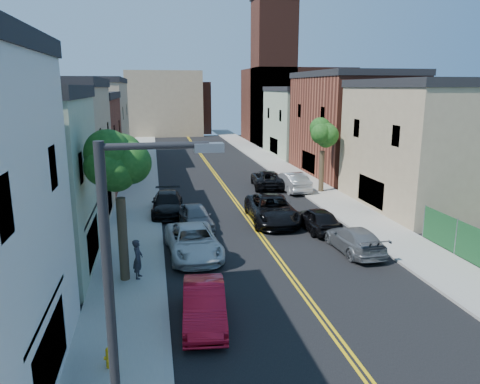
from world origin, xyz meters
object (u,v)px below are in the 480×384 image
dark_car_right_far (267,179)px  pedestrian_left (138,259)px  red_sedan (204,305)px  fire_hydrant (109,357)px  grey_car_left (196,217)px  silver_car_right (291,181)px  white_pickup (193,241)px  black_car_right (317,219)px  grey_car_right (354,239)px  black_car_left (168,203)px  black_suv_lane (272,209)px

dark_car_right_far → pedestrian_left: size_ratio=2.98×
red_sedan → fire_hydrant: bearing=-138.0°
red_sedan → grey_car_left: (0.84, 12.31, 0.02)m
silver_car_right → dark_car_right_far: (-1.70, 1.85, -0.07)m
white_pickup → grey_car_left: (0.61, 4.93, -0.03)m
fire_hydrant → black_car_right: bearing=47.4°
black_car_right → grey_car_right: bearing=95.8°
red_sedan → black_car_left: (-0.86, 16.08, 0.03)m
black_car_left → black_car_right: size_ratio=1.20×
dark_car_right_far → black_suv_lane: bearing=83.9°
red_sedan → black_suv_lane: bearing=69.6°
grey_car_right → black_suv_lane: black_suv_lane is taller
white_pickup → red_sedan: bearing=-95.2°
grey_car_left → fire_hydrant: grey_car_left is taller
black_car_left → grey_car_right: 13.98m
white_pickup → pedestrian_left: bearing=-138.4°
red_sedan → dark_car_right_far: bearing=75.2°
black_car_right → grey_car_left: bearing=-18.3°
white_pickup → grey_car_right: (8.88, -1.10, -0.10)m
black_car_left → fire_hydrant: 18.79m
pedestrian_left → white_pickup: bearing=-34.9°
black_car_right → silver_car_right: (1.70, 11.31, 0.09)m
grey_car_left → pedestrian_left: size_ratio=2.40×
black_car_right → red_sedan: bearing=47.1°
white_pickup → fire_hydrant: 10.55m
black_car_right → white_pickup: bearing=16.1°
black_car_right → pedestrian_left: (-11.07, -5.79, 0.33)m
black_car_left → black_suv_lane: black_suv_lane is taller
grey_car_left → grey_car_right: bearing=-42.2°
black_car_right → silver_car_right: silver_car_right is taller
silver_car_right → black_suv_lane: bearing=58.6°
red_sedan → grey_car_right: size_ratio=0.94×
black_car_left → black_suv_lane: (6.91, -3.36, 0.11)m
grey_car_right → black_car_right: black_car_right is taller
black_car_left → black_car_right: (9.30, -5.77, -0.02)m
silver_car_right → grey_car_left: bearing=38.3°
silver_car_right → pedestrian_left: (-12.77, -17.10, 0.24)m
red_sedan → black_car_left: bearing=98.1°
black_car_right → fire_hydrant: (-11.81, -12.85, -0.25)m
dark_car_right_far → black_suv_lane: black_suv_lane is taller
black_car_left → grey_car_right: bearing=-41.7°
red_sedan → black_suv_lane: size_ratio=0.71×
red_sedan → black_suv_lane: black_suv_lane is taller
black_suv_lane → black_car_left: bearing=156.9°
grey_car_right → black_car_right: size_ratio=1.09×
silver_car_right → fire_hydrant: bearing=54.0°
black_suv_lane → fire_hydrant: bearing=-118.9°
white_pickup → grey_car_left: 4.97m
grey_car_left → black_suv_lane: size_ratio=0.71×
grey_car_right → black_suv_lane: 7.13m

